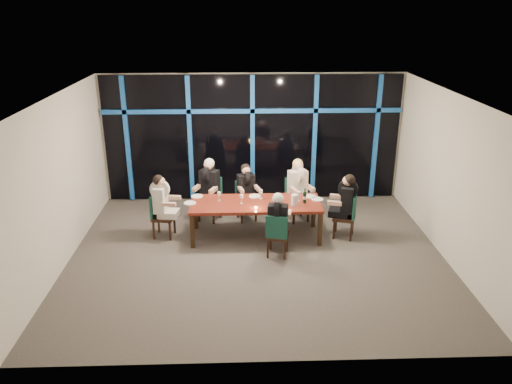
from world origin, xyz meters
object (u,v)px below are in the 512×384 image
at_px(diner_far_mid, 246,184).
at_px(diner_end_right, 346,196).
at_px(water_pitcher, 294,200).
at_px(dining_table, 256,206).
at_px(diner_end_left, 162,197).
at_px(diner_far_right, 298,181).
at_px(chair_far_right, 296,196).
at_px(wine_bottle, 305,197).
at_px(chair_end_right, 348,214).
at_px(diner_far_left, 209,181).
at_px(chair_end_left, 159,213).
at_px(chair_near_mid, 277,233).
at_px(chair_far_left, 211,196).
at_px(chair_far_mid, 245,198).

distance_m(diner_far_mid, diner_end_right, 2.16).
bearing_deg(diner_far_mid, water_pitcher, -64.86).
height_order(dining_table, diner_end_left, diner_end_left).
bearing_deg(diner_far_right, diner_end_left, 174.82).
distance_m(chair_far_right, wine_bottle, 0.99).
height_order(chair_end_right, diner_end_right, diner_end_right).
xyz_separation_m(diner_end_right, water_pitcher, (-1.04, -0.11, -0.01)).
bearing_deg(dining_table, chair_far_right, 43.74).
relative_size(diner_far_left, diner_end_right, 1.03).
height_order(dining_table, diner_end_right, diner_end_right).
bearing_deg(wine_bottle, water_pitcher, -150.91).
bearing_deg(chair_end_left, chair_near_mid, -104.05).
relative_size(diner_far_left, diner_far_right, 1.01).
xyz_separation_m(chair_end_left, wine_bottle, (2.91, -0.14, 0.36)).
distance_m(chair_end_left, wine_bottle, 2.94).
bearing_deg(diner_end_left, diner_far_right, -66.97).
bearing_deg(diner_end_left, chair_far_left, -37.67).
relative_size(chair_far_mid, diner_far_right, 0.94).
relative_size(chair_end_left, wine_bottle, 2.96).
xyz_separation_m(chair_end_left, diner_far_right, (2.88, 0.71, 0.40)).
bearing_deg(chair_far_right, diner_end_left, 176.40).
bearing_deg(chair_far_left, chair_far_right, 19.84).
xyz_separation_m(chair_near_mid, diner_far_mid, (-0.54, 1.73, 0.35)).
distance_m(chair_near_mid, water_pitcher, 0.88).
height_order(chair_far_left, chair_end_left, chair_far_left).
xyz_separation_m(dining_table, diner_end_left, (-1.86, 0.08, 0.18)).
bearing_deg(chair_far_right, diner_far_right, -90.00).
bearing_deg(chair_end_right, diner_far_left, -91.11).
height_order(diner_far_mid, water_pitcher, diner_far_mid).
distance_m(chair_end_left, diner_far_left, 1.31).
height_order(chair_far_right, chair_near_mid, chair_far_right).
xyz_separation_m(chair_far_left, diner_far_right, (1.89, -0.16, 0.37)).
xyz_separation_m(chair_far_mid, diner_far_right, (1.13, -0.13, 0.42)).
bearing_deg(chair_far_right, chair_end_left, 175.78).
bearing_deg(chair_end_right, diner_end_left, -74.86).
bearing_deg(chair_end_left, diner_end_right, -83.70).
height_order(dining_table, chair_near_mid, chair_near_mid).
bearing_deg(chair_far_left, water_pitcher, -11.35).
relative_size(chair_near_mid, wine_bottle, 2.84).
distance_m(chair_far_left, chair_end_right, 2.99).
xyz_separation_m(diner_far_right, diner_end_right, (0.85, -0.86, -0.02)).
relative_size(diner_end_right, wine_bottle, 2.93).
distance_m(chair_far_left, diner_far_mid, 0.84).
height_order(chair_far_left, diner_far_mid, diner_far_mid).
bearing_deg(chair_far_left, dining_table, -23.00).
height_order(chair_far_right, diner_far_left, diner_far_left).
distance_m(chair_near_mid, diner_far_left, 2.25).
bearing_deg(chair_end_right, chair_far_right, -117.70).
distance_m(dining_table, water_pitcher, 0.79).
xyz_separation_m(diner_end_left, diner_end_right, (3.65, -0.14, 0.01)).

